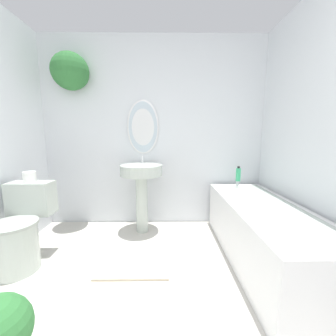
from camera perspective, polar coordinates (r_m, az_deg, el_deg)
name	(u,v)px	position (r m, az deg, el deg)	size (l,w,h in m)	color
wall_back	(142,124)	(2.72, -7.32, 11.94)	(2.93, 0.43, 2.40)	silver
toilet	(21,231)	(2.33, -35.66, -13.94)	(0.40, 0.57, 0.73)	#B2BCB2
pedestal_sink	(141,181)	(2.48, -7.36, -3.52)	(0.50, 0.50, 0.93)	#B2BCB2
bathtub	(263,232)	(2.20, 24.93, -15.67)	(0.64, 1.70, 0.62)	silver
shampoo_bottle	(238,174)	(2.67, 18.88, -1.67)	(0.06, 0.06, 0.18)	#38B275
bath_mat	(134,267)	(2.06, -9.54, -25.34)	(0.63, 0.36, 0.02)	#B7A88E
toilet_paper_roll	(30,177)	(2.36, -33.99, -2.04)	(0.11, 0.11, 0.10)	white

